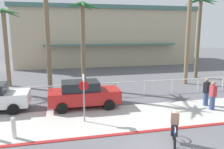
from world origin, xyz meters
TOP-DOWN VIEW (x-y plane):
  - ground_plane at (0.00, 10.00)m, footprint 80.00×80.00m
  - sidewalk_strip at (0.00, 4.20)m, footprint 44.00×4.00m
  - curb_paint at (0.00, 2.20)m, footprint 44.00×0.24m
  - building_backdrop at (2.80, 27.47)m, footprint 25.17×12.36m
  - rail_fence at (-0.00, 8.50)m, footprint 27.60×0.08m
  - stop_sign_bike_lane at (-2.81, 4.13)m, footprint 0.52×0.56m
  - bollard_0 at (-6.10, 2.92)m, footprint 0.20×0.20m
  - palm_tree_1 at (-8.37, 13.74)m, footprint 3.16×3.20m
  - palm_tree_3 at (-2.00, 11.26)m, footprint 2.70×3.59m
  - palm_tree_4 at (7.22, 10.95)m, footprint 3.09×3.17m
  - palm_tree_5 at (9.73, 13.22)m, footprint 3.38×3.41m
  - car_red_1 at (-2.59, 6.48)m, footprint 4.40×2.02m
  - cyclist_blue_0 at (0.69, 0.86)m, footprint 0.84×1.67m
  - pedestrian_0 at (5.15, 5.03)m, footprint 0.47×0.43m
  - pedestrian_1 at (5.04, 4.24)m, footprint 0.34×0.42m

SIDE VIEW (x-z plane):
  - ground_plane at x=0.00m, z-range 0.00..0.00m
  - sidewalk_strip at x=0.00m, z-range 0.00..0.02m
  - curb_paint at x=0.00m, z-range 0.00..0.03m
  - bollard_0 at x=-6.10m, z-range 0.02..1.02m
  - cyclist_blue_0 at x=0.69m, z-range -0.06..1.44m
  - pedestrian_1 at x=5.04m, z-range -0.06..1.73m
  - rail_fence at x=0.00m, z-range 0.32..1.36m
  - pedestrian_0 at x=5.15m, z-range -0.06..1.76m
  - car_red_1 at x=-2.59m, z-range 0.03..1.72m
  - stop_sign_bike_lane at x=-2.81m, z-range 0.40..2.96m
  - building_backdrop at x=2.80m, z-range 0.02..8.06m
  - palm_tree_1 at x=-8.37m, z-range 1.71..8.34m
  - palm_tree_3 at x=-2.00m, z-range 1.83..8.90m
  - palm_tree_5 at x=9.73m, z-range 1.80..9.79m
  - palm_tree_4 at x=7.22m, z-range 2.00..10.73m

